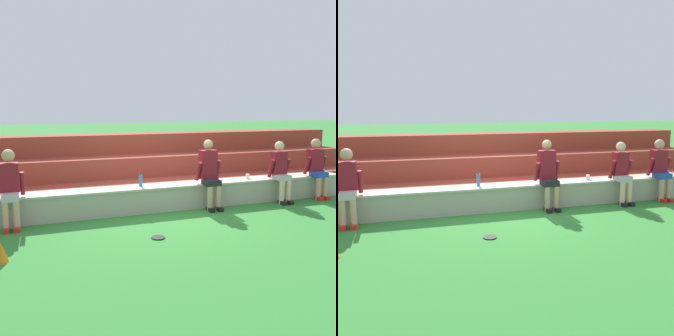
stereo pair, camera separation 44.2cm
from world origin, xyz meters
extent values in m
plane|color=#2D752D|center=(0.00, 0.00, 0.00)|extent=(80.00, 80.00, 0.00)
cube|color=#A8A08E|center=(0.00, 0.24, 0.25)|extent=(8.73, 0.47, 0.51)
cube|color=#BCB39F|center=(0.00, 0.24, 0.49)|extent=(8.77, 0.51, 0.04)
cube|color=brown|center=(0.00, 0.94, 0.24)|extent=(11.20, 0.71, 0.47)
cube|color=brown|center=(0.00, 1.65, 0.47)|extent=(11.20, 0.71, 0.95)
cube|color=brown|center=(0.00, 2.36, 0.71)|extent=(11.20, 0.71, 1.42)
cylinder|color=tan|center=(-2.93, -0.22, 0.25)|extent=(0.11, 0.11, 0.51)
cylinder|color=tan|center=(-2.76, -0.22, 0.25)|extent=(0.11, 0.11, 0.51)
cube|color=red|center=(-2.93, -0.26, 0.04)|extent=(0.10, 0.22, 0.08)
cube|color=red|center=(-2.76, -0.26, 0.04)|extent=(0.10, 0.22, 0.08)
cube|color=#B2B2B7|center=(-2.84, -0.09, 0.56)|extent=(0.28, 0.33, 0.12)
cube|color=maroon|center=(-2.84, 0.11, 0.88)|extent=(0.31, 0.20, 0.51)
sphere|color=tan|center=(-2.84, 0.11, 1.26)|extent=(0.22, 0.22, 0.22)
cylinder|color=maroon|center=(-2.64, 0.09, 0.76)|extent=(0.08, 0.15, 0.43)
cylinder|color=tan|center=(0.89, -0.22, 0.25)|extent=(0.11, 0.11, 0.51)
cylinder|color=tan|center=(1.08, -0.22, 0.25)|extent=(0.11, 0.11, 0.51)
cube|color=black|center=(0.89, -0.26, 0.04)|extent=(0.10, 0.22, 0.08)
cube|color=black|center=(1.08, -0.26, 0.04)|extent=(0.10, 0.22, 0.08)
cube|color=black|center=(0.99, -0.09, 0.56)|extent=(0.31, 0.33, 0.12)
cube|color=maroon|center=(0.99, 0.09, 0.91)|extent=(0.35, 0.20, 0.59)
sphere|color=tan|center=(0.99, 0.09, 1.33)|extent=(0.20, 0.20, 0.20)
cylinder|color=maroon|center=(0.76, 0.07, 0.78)|extent=(0.08, 0.25, 0.42)
cylinder|color=maroon|center=(1.21, 0.07, 0.78)|extent=(0.08, 0.17, 0.43)
cylinder|color=beige|center=(2.61, -0.24, 0.25)|extent=(0.11, 0.11, 0.51)
cylinder|color=beige|center=(2.78, -0.24, 0.25)|extent=(0.11, 0.11, 0.51)
cube|color=black|center=(2.61, -0.28, 0.04)|extent=(0.10, 0.22, 0.08)
cube|color=black|center=(2.78, -0.28, 0.04)|extent=(0.10, 0.22, 0.08)
cube|color=#B2B2B7|center=(2.69, -0.10, 0.56)|extent=(0.28, 0.35, 0.12)
cube|color=maroon|center=(2.69, 0.03, 0.87)|extent=(0.31, 0.20, 0.50)
sphere|color=beige|center=(2.69, 0.03, 1.24)|extent=(0.21, 0.21, 0.21)
cylinder|color=maroon|center=(2.49, 0.01, 0.76)|extent=(0.08, 0.21, 0.42)
cylinder|color=maroon|center=(2.90, 0.01, 0.76)|extent=(0.08, 0.23, 0.42)
cylinder|color=tan|center=(3.63, -0.19, 0.25)|extent=(0.11, 0.11, 0.51)
cylinder|color=tan|center=(3.82, -0.19, 0.25)|extent=(0.11, 0.11, 0.51)
cube|color=red|center=(3.63, -0.23, 0.04)|extent=(0.10, 0.22, 0.08)
cube|color=red|center=(3.82, -0.23, 0.04)|extent=(0.10, 0.22, 0.08)
cube|color=#2347B2|center=(3.73, -0.07, 0.56)|extent=(0.31, 0.30, 0.12)
cube|color=maroon|center=(3.73, 0.09, 0.87)|extent=(0.35, 0.20, 0.51)
sphere|color=tan|center=(3.73, 0.09, 1.26)|extent=(0.22, 0.22, 0.22)
cylinder|color=maroon|center=(3.50, 0.07, 0.76)|extent=(0.08, 0.22, 0.42)
cylinder|color=maroon|center=(3.95, 0.07, 0.76)|extent=(0.08, 0.21, 0.42)
cylinder|color=blue|center=(-0.42, 0.27, 0.64)|extent=(0.07, 0.07, 0.25)
cylinder|color=black|center=(-0.42, 0.27, 0.77)|extent=(0.04, 0.04, 0.02)
cylinder|color=white|center=(2.04, 0.24, 0.57)|extent=(0.08, 0.08, 0.11)
cylinder|color=blue|center=(4.10, 0.24, 0.57)|extent=(0.09, 0.09, 0.10)
cylinder|color=black|center=(-0.62, -1.41, 0.01)|extent=(0.23, 0.23, 0.02)
camera|label=1|loc=(-2.54, -7.15, 2.12)|focal=41.77mm
camera|label=2|loc=(-2.12, -7.29, 2.12)|focal=41.77mm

